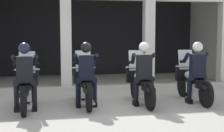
{
  "coord_description": "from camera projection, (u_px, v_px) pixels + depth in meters",
  "views": [
    {
      "loc": [
        -1.53,
        -8.07,
        1.74
      ],
      "look_at": [
        0.0,
        0.03,
        0.96
      ],
      "focal_mm": 51.5,
      "sensor_mm": 36.0,
      "label": 1
    }
  ],
  "objects": [
    {
      "name": "police_officer_center_left",
      "position": [
        86.0,
        69.0,
        7.78
      ],
      "size": [
        0.63,
        0.61,
        1.58
      ],
      "rotation": [
        0.0,
        0.0,
        -0.03
      ],
      "color": "black",
      "rests_on": "ground"
    },
    {
      "name": "motorcycle_center_right",
      "position": [
        141.0,
        84.0,
        8.27
      ],
      "size": [
        0.62,
        2.04,
        1.35
      ],
      "rotation": [
        0.0,
        0.0,
        -0.11
      ],
      "color": "black",
      "rests_on": "ground"
    },
    {
      "name": "police_officer_far_left",
      "position": [
        25.0,
        71.0,
        7.34
      ],
      "size": [
        0.63,
        0.61,
        1.58
      ],
      "rotation": [
        0.0,
        0.0,
        -0.04
      ],
      "color": "black",
      "rests_on": "ground"
    },
    {
      "name": "ground_plane",
      "position": [
        96.0,
        85.0,
        11.28
      ],
      "size": [
        80.0,
        80.0,
        0.0
      ],
      "primitive_type": "plane",
      "color": "#A8A59E"
    },
    {
      "name": "station_building",
      "position": [
        99.0,
        24.0,
        12.83
      ],
      "size": [
        9.63,
        4.13,
        3.53
      ],
      "color": "black",
      "rests_on": "ground"
    },
    {
      "name": "motorcycle_far_right",
      "position": [
        192.0,
        82.0,
        8.55
      ],
      "size": [
        0.62,
        2.04,
        1.35
      ],
      "rotation": [
        0.0,
        0.0,
        -0.11
      ],
      "color": "black",
      "rests_on": "ground"
    },
    {
      "name": "motorcycle_center_left",
      "position": [
        85.0,
        85.0,
        8.1
      ],
      "size": [
        0.62,
        2.04,
        1.35
      ],
      "rotation": [
        0.0,
        0.0,
        -0.03
      ],
      "color": "black",
      "rests_on": "ground"
    },
    {
      "name": "police_officer_far_right",
      "position": [
        197.0,
        67.0,
        8.24
      ],
      "size": [
        0.63,
        0.61,
        1.58
      ],
      "rotation": [
        0.0,
        0.0,
        -0.11
      ],
      "color": "black",
      "rests_on": "ground"
    },
    {
      "name": "motorcycle_far_left",
      "position": [
        26.0,
        88.0,
        7.66
      ],
      "size": [
        0.62,
        2.04,
        1.35
      ],
      "rotation": [
        0.0,
        0.0,
        -0.04
      ],
      "color": "black",
      "rests_on": "ground"
    },
    {
      "name": "kerb_strip",
      "position": [
        111.0,
        87.0,
        10.5
      ],
      "size": [
        9.13,
        0.24,
        0.12
      ],
      "primitive_type": "cube",
      "color": "#B7B5AD",
      "rests_on": "ground"
    },
    {
      "name": "police_officer_center_right",
      "position": [
        144.0,
        68.0,
        7.95
      ],
      "size": [
        0.63,
        0.61,
        1.58
      ],
      "rotation": [
        0.0,
        0.0,
        -0.11
      ],
      "color": "black",
      "rests_on": "ground"
    }
  ]
}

